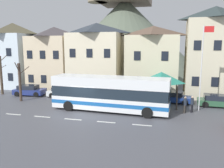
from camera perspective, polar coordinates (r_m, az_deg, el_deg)
ground_plane at (r=21.45m, az=-8.44°, el=-7.84°), size 40.00×60.00×0.07m
townhouse_00 at (r=38.98m, az=-23.07°, el=6.60°), size 6.02×6.37×9.78m
townhouse_01 at (r=35.56m, az=-13.94°, el=6.31°), size 5.93×6.96×9.08m
townhouse_02 at (r=32.42m, az=-3.83°, el=6.60°), size 6.99×5.90×9.43m
townhouse_03 at (r=31.08m, az=10.07°, el=5.86°), size 6.53×6.21×8.89m
townhouse_04 at (r=30.83m, az=23.81°, el=7.12°), size 6.34×5.18×10.97m
hilltop_castle at (r=54.59m, az=3.10°, el=12.32°), size 35.37×35.37×26.46m
transit_bus at (r=22.30m, az=-0.54°, el=-2.47°), size 11.53×3.18×3.37m
bus_shelter at (r=25.11m, az=12.17°, el=1.58°), size 3.60×3.60×3.57m
parked_car_00 at (r=26.55m, az=24.93°, el=-3.82°), size 4.35×1.99×1.26m
parked_car_01 at (r=29.24m, az=-11.67°, el=-1.95°), size 4.40×2.10×1.27m
parked_car_02 at (r=26.80m, az=14.95°, el=-3.13°), size 4.22×2.31×1.26m
parked_car_03 at (r=31.46m, az=-19.85°, el=-1.48°), size 4.05×2.39×1.33m
pedestrian_00 at (r=22.81m, az=17.67°, el=-4.79°), size 0.34×0.36×1.61m
pedestrian_01 at (r=23.32m, az=19.27°, el=-4.68°), size 0.29×0.36×1.60m
public_bench at (r=27.31m, az=9.68°, el=-3.03°), size 1.64×0.48×0.87m
flagpole at (r=23.69m, az=21.55°, el=4.85°), size 0.95×0.10×8.19m
bare_tree_00 at (r=33.35m, az=-25.86°, el=2.10°), size 1.24×1.71×5.06m
bare_tree_01 at (r=28.27m, az=-21.91°, el=0.66°), size 1.09×1.53×4.54m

